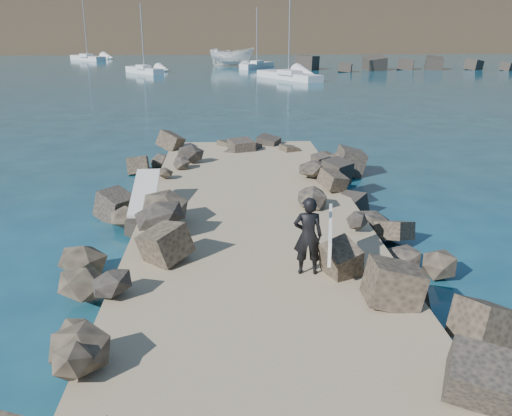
# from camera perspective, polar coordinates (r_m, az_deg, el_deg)

# --- Properties ---
(ground) EXTENTS (800.00, 800.00, 0.00)m
(ground) POSITION_cam_1_polar(r_m,az_deg,el_deg) (14.54, -0.20, -4.39)
(ground) COLOR #0F384C
(ground) RESTS_ON ground
(jetty) EXTENTS (6.00, 26.00, 0.60)m
(jetty) POSITION_cam_1_polar(r_m,az_deg,el_deg) (12.59, 0.24, -6.62)
(jetty) COLOR #8C7759
(jetty) RESTS_ON ground
(riprap_left) EXTENTS (2.60, 22.00, 1.00)m
(riprap_left) POSITION_cam_1_polar(r_m,az_deg,el_deg) (13.15, -12.66, -5.03)
(riprap_left) COLOR black
(riprap_left) RESTS_ON ground
(riprap_right) EXTENTS (2.60, 22.00, 1.00)m
(riprap_right) POSITION_cam_1_polar(r_m,az_deg,el_deg) (13.43, 12.61, -4.52)
(riprap_right) COLOR black
(riprap_right) RESTS_ON ground
(surfboard_resting) EXTENTS (0.73, 2.65, 0.09)m
(surfboard_resting) POSITION_cam_1_polar(r_m,az_deg,el_deg) (15.84, -11.04, 1.19)
(surfboard_resting) COLOR beige
(surfboard_resting) RESTS_ON riprap_left
(boat_imported) EXTENTS (6.52, 4.24, 2.36)m
(boat_imported) POSITION_cam_1_polar(r_m,az_deg,el_deg) (76.97, -2.44, 14.87)
(boat_imported) COLOR silver
(boat_imported) RESTS_ON ground
(surfer_with_board) EXTENTS (0.98, 2.02, 1.65)m
(surfer_with_board) POSITION_cam_1_polar(r_m,az_deg,el_deg) (11.67, 5.53, -2.75)
(surfer_with_board) COLOR black
(surfer_with_board) RESTS_ON jetty
(sailboat_e) EXTENTS (6.29, 6.50, 8.91)m
(sailboat_e) POSITION_cam_1_polar(r_m,az_deg,el_deg) (92.28, -16.50, 14.20)
(sailboat_e) COLOR silver
(sailboat_e) RESTS_ON ground
(sailboat_c) EXTENTS (6.10, 8.54, 10.40)m
(sailboat_c) POSITION_cam_1_polar(r_m,az_deg,el_deg) (59.28, 3.29, 13.07)
(sailboat_c) COLOR silver
(sailboat_c) RESTS_ON ground
(sailboat_b) EXTENTS (4.57, 5.63, 7.34)m
(sailboat_b) POSITION_cam_1_polar(r_m,az_deg,el_deg) (73.39, 0.09, 14.08)
(sailboat_b) COLOR silver
(sailboat_b) RESTS_ON ground
(sailboat_a) EXTENTS (4.86, 5.82, 7.63)m
(sailboat_a) POSITION_cam_1_polar(r_m,az_deg,el_deg) (67.07, -11.12, 13.37)
(sailboat_a) COLOR silver
(sailboat_a) RESTS_ON ground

